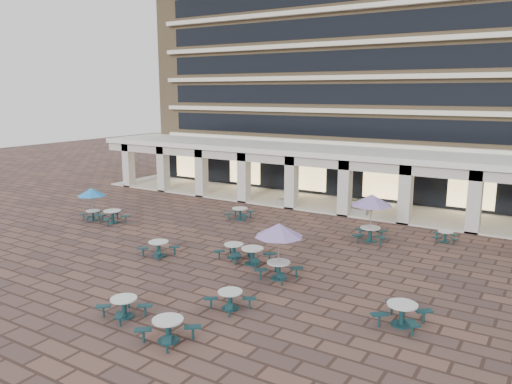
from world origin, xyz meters
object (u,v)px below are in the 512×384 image
at_px(picnic_table_2, 168,328).
at_px(planter_left, 287,200).
at_px(picnic_table_1, 124,306).
at_px(planter_right, 357,208).

xyz_separation_m(picnic_table_2, planter_left, (-6.48, 20.87, -0.00)).
xyz_separation_m(picnic_table_1, planter_right, (1.90, 20.31, 0.08)).
bearing_deg(picnic_table_1, planter_right, 95.29).
relative_size(picnic_table_2, planter_left, 1.33).
distance_m(picnic_table_1, planter_right, 20.40).
relative_size(planter_left, planter_right, 1.00).
xyz_separation_m(picnic_table_2, planter_right, (-0.84, 20.87, 0.05)).
bearing_deg(planter_left, picnic_table_1, -79.58).
bearing_deg(planter_left, planter_right, 0.00).
height_order(picnic_table_1, planter_left, planter_left).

